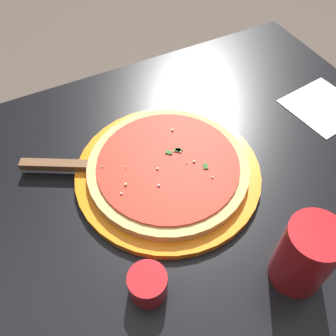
# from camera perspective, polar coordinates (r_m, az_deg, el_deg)

# --- Properties ---
(ground_plane) EXTENTS (5.00, 5.00, 0.00)m
(ground_plane) POSITION_cam_1_polar(r_m,az_deg,el_deg) (1.34, 0.10, -22.43)
(ground_plane) COLOR brown
(restaurant_table) EXTENTS (1.04, 0.75, 0.74)m
(restaurant_table) POSITION_cam_1_polar(r_m,az_deg,el_deg) (0.78, 0.15, -9.88)
(restaurant_table) COLOR black
(restaurant_table) RESTS_ON ground_plane
(serving_plate) EXTENTS (0.34, 0.34, 0.01)m
(serving_plate) POSITION_cam_1_polar(r_m,az_deg,el_deg) (0.68, -0.00, -0.72)
(serving_plate) COLOR orange
(serving_plate) RESTS_ON restaurant_table
(pizza) EXTENTS (0.29, 0.29, 0.02)m
(pizza) POSITION_cam_1_polar(r_m,az_deg,el_deg) (0.67, 0.00, 0.13)
(pizza) COLOR #DBB26B
(pizza) RESTS_ON serving_plate
(pizza_server) EXTENTS (0.21, 0.15, 0.01)m
(pizza_server) POSITION_cam_1_polar(r_m,az_deg,el_deg) (0.69, -13.53, 0.25)
(pizza_server) COLOR silver
(pizza_server) RESTS_ON serving_plate
(cup_tall_drink) EXTENTS (0.08, 0.08, 0.12)m
(cup_tall_drink) POSITION_cam_1_polar(r_m,az_deg,el_deg) (0.56, 20.27, -12.42)
(cup_tall_drink) COLOR #B2191E
(cup_tall_drink) RESTS_ON restaurant_table
(cup_small_sauce) EXTENTS (0.06, 0.06, 0.04)m
(cup_small_sauce) POSITION_cam_1_polar(r_m,az_deg,el_deg) (0.56, -3.13, -17.32)
(cup_small_sauce) COLOR #B2191E
(cup_small_sauce) RESTS_ON restaurant_table
(napkin_folded_right) EXTENTS (0.16, 0.16, 0.00)m
(napkin_folded_right) POSITION_cam_1_polar(r_m,az_deg,el_deg) (0.88, 22.68, 8.69)
(napkin_folded_right) COLOR white
(napkin_folded_right) RESTS_ON restaurant_table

